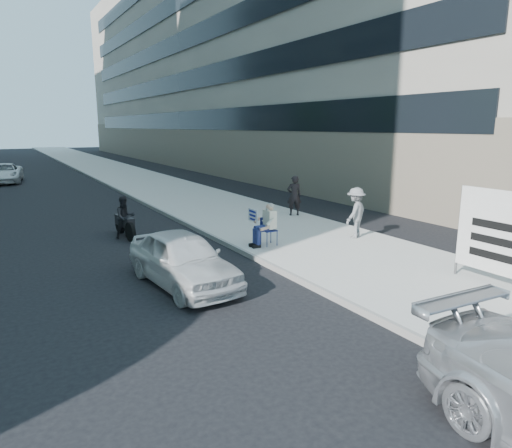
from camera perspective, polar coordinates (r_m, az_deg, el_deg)
ground at (r=9.37m, az=2.95°, el=-11.27°), size 160.00×160.00×0.00m
near_sidewalk at (r=28.80m, az=-12.14°, el=4.59°), size 5.00×120.00×0.15m
near_building at (r=45.25m, az=-1.02°, el=20.12°), size 14.00×70.00×20.00m
seated_protester at (r=13.80m, az=1.18°, el=0.23°), size 0.83×1.12×1.31m
jogger at (r=15.12m, az=12.34°, el=1.38°), size 1.22×0.99×1.65m
pedestrian_woman at (r=18.61m, az=4.79°, el=3.57°), size 0.69×0.58×1.62m
white_sedan_near at (r=10.96m, az=-9.14°, el=-4.33°), size 1.85×3.91×1.29m
white_sedan_far at (r=34.95m, az=-29.02°, el=5.57°), size 2.68×4.84×1.28m
motorcycle at (r=16.06m, az=-16.06°, el=0.58°), size 0.76×2.05×1.42m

